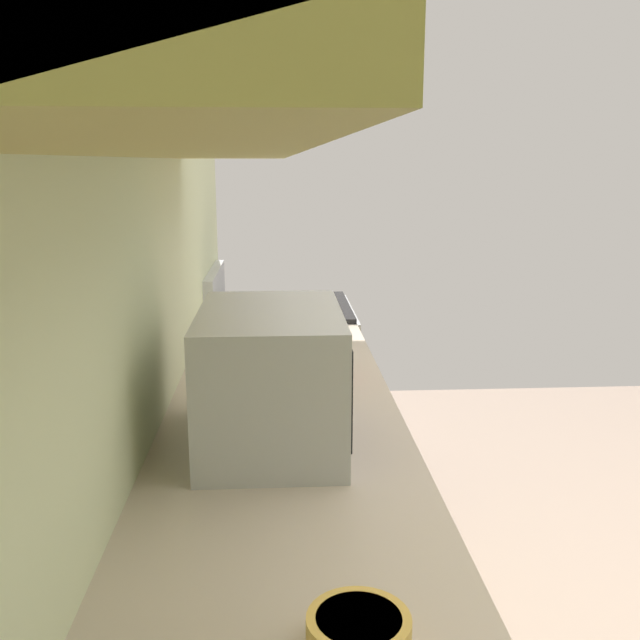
{
  "coord_description": "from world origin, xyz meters",
  "views": [
    {
      "loc": [
        -1.53,
        1.21,
        1.54
      ],
      "look_at": [
        0.04,
        1.12,
        1.18
      ],
      "focal_mm": 39.13,
      "sensor_mm": 36.0,
      "label": 1
    }
  ],
  "objects_px": {
    "oven_range": "(283,402)",
    "kettle": "(313,359)",
    "bowl": "(359,632)",
    "microwave": "(272,377)"
  },
  "relations": [
    {
      "from": "bowl",
      "to": "oven_range",
      "type": "bearing_deg",
      "value": 2.25
    },
    {
      "from": "oven_range",
      "to": "kettle",
      "type": "height_order",
      "value": "oven_range"
    },
    {
      "from": "microwave",
      "to": "bowl",
      "type": "relative_size",
      "value": 3.37
    },
    {
      "from": "oven_range",
      "to": "bowl",
      "type": "bearing_deg",
      "value": -177.75
    },
    {
      "from": "oven_range",
      "to": "kettle",
      "type": "xyz_separation_m",
      "value": [
        -1.02,
        -0.09,
        0.5
      ]
    },
    {
      "from": "microwave",
      "to": "kettle",
      "type": "height_order",
      "value": "microwave"
    },
    {
      "from": "microwave",
      "to": "bowl",
      "type": "bearing_deg",
      "value": -170.73
    },
    {
      "from": "microwave",
      "to": "kettle",
      "type": "distance_m",
      "value": 0.5
    },
    {
      "from": "oven_range",
      "to": "bowl",
      "type": "relative_size",
      "value": 7.65
    },
    {
      "from": "microwave",
      "to": "bowl",
      "type": "xyz_separation_m",
      "value": [
        -0.73,
        -0.12,
        -0.13
      ]
    }
  ]
}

